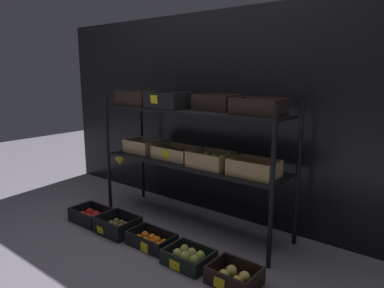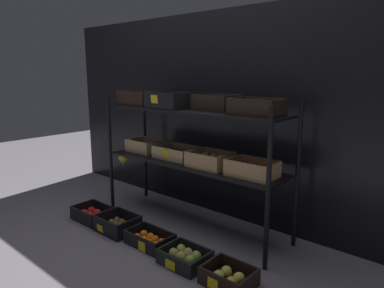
# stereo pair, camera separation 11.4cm
# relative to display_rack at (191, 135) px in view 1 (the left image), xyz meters

# --- Properties ---
(ground_plane) EXTENTS (10.00, 10.00, 0.00)m
(ground_plane) POSITION_rel_display_rack_xyz_m (0.00, 0.00, -0.78)
(ground_plane) COLOR slate
(storefront_wall) EXTENTS (4.04, 0.12, 1.79)m
(storefront_wall) POSITION_rel_display_rack_xyz_m (0.00, 0.42, 0.12)
(storefront_wall) COLOR black
(storefront_wall) RESTS_ON ground_plane
(display_rack) EXTENTS (1.77, 0.46, 1.12)m
(display_rack) POSITION_rel_display_rack_xyz_m (0.00, 0.00, 0.00)
(display_rack) COLOR black
(display_rack) RESTS_ON ground_plane
(crate_ground_apple_red) EXTENTS (0.34, 0.24, 0.12)m
(crate_ground_apple_red) POSITION_rel_display_rack_xyz_m (-0.72, -0.49, -0.73)
(crate_ground_apple_red) COLOR black
(crate_ground_apple_red) RESTS_ON ground_plane
(crate_ground_kiwi) EXTENTS (0.32, 0.27, 0.13)m
(crate_ground_kiwi) POSITION_rel_display_rack_xyz_m (-0.37, -0.49, -0.73)
(crate_ground_kiwi) COLOR black
(crate_ground_kiwi) RESTS_ON ground_plane
(crate_ground_tangerine) EXTENTS (0.36, 0.22, 0.10)m
(crate_ground_tangerine) POSITION_rel_display_rack_xyz_m (-0.00, -0.48, -0.74)
(crate_ground_tangerine) COLOR black
(crate_ground_tangerine) RESTS_ON ground_plane
(crate_ground_pear) EXTENTS (0.32, 0.25, 0.10)m
(crate_ground_pear) POSITION_rel_display_rack_xyz_m (0.38, -0.51, -0.73)
(crate_ground_pear) COLOR black
(crate_ground_pear) RESTS_ON ground_plane
(crate_ground_apple_gold) EXTENTS (0.30, 0.24, 0.11)m
(crate_ground_apple_gold) POSITION_rel_display_rack_xyz_m (0.74, -0.50, -0.73)
(crate_ground_apple_gold) COLOR black
(crate_ground_apple_gold) RESTS_ON ground_plane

